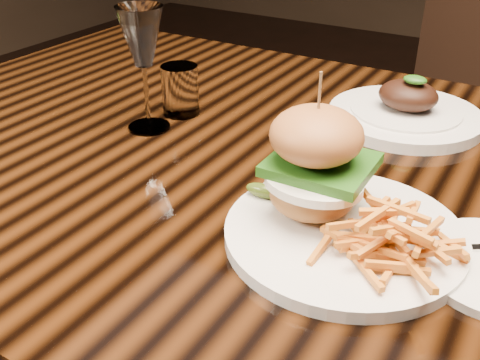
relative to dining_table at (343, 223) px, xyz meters
The scene contains 6 objects.
dining_table is the anchor object (origin of this frame).
burger_plate 0.19m from the dining_table, 73.54° to the right, with size 0.27×0.27×0.18m.
wine_glass 0.39m from the dining_table, behind, with size 0.07×0.07×0.19m.
water_tumbler 0.35m from the dining_table, 169.60° to the left, with size 0.06×0.06×0.08m, color white.
far_dish 0.23m from the dining_table, 86.97° to the left, with size 0.24×0.24×0.08m.
chair_far 0.89m from the dining_table, 90.07° to the left, with size 0.60×0.60×0.95m.
Camera 1 is at (0.21, -0.64, 1.12)m, focal length 42.00 mm.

